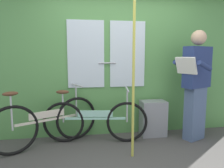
{
  "coord_description": "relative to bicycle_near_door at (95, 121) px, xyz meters",
  "views": [
    {
      "loc": [
        -0.67,
        -2.15,
        1.35
      ],
      "look_at": [
        -0.18,
        0.94,
        0.94
      ],
      "focal_mm": 33.3,
      "sensor_mm": 36.0,
      "label": 1
    }
  ],
  "objects": [
    {
      "name": "train_door_wall",
      "position": [
        0.43,
        0.35,
        0.92
      ],
      "size": [
        4.66,
        0.28,
        2.43
      ],
      "color": "#56934C",
      "rests_on": "ground_plane"
    },
    {
      "name": "bicycle_leaning_behind",
      "position": [
        -0.72,
        -0.05,
        0.02
      ],
      "size": [
        1.5,
        0.81,
        0.91
      ],
      "rotation": [
        0.0,
        0.0,
        0.47
      ],
      "color": "black",
      "rests_on": "ground_plane"
    },
    {
      "name": "bicycle_near_door",
      "position": [
        0.0,
        0.0,
        0.0
      ],
      "size": [
        1.64,
        0.44,
        0.86
      ],
      "rotation": [
        0.0,
        0.0,
        -0.14
      ],
      "color": "black",
      "rests_on": "ground_plane"
    },
    {
      "name": "trash_bin_by_wall",
      "position": [
        1.01,
        0.14,
        -0.05
      ],
      "size": [
        0.42,
        0.28,
        0.6
      ],
      "primitive_type": "cube",
      "color": "gray",
      "rests_on": "ground_plane"
    },
    {
      "name": "passenger_reading_newspaper",
      "position": [
        1.61,
        -0.13,
        0.58
      ],
      "size": [
        0.64,
        0.59,
        1.76
      ],
      "rotation": [
        0.0,
        0.0,
        3.57
      ],
      "color": "slate",
      "rests_on": "ground_plane"
    },
    {
      "name": "handrail_pole",
      "position": [
        0.47,
        -0.56,
        0.84
      ],
      "size": [
        0.04,
        0.04,
        2.39
      ],
      "primitive_type": "cylinder",
      "color": "#C6C14C",
      "rests_on": "ground_plane"
    }
  ]
}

